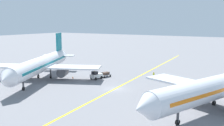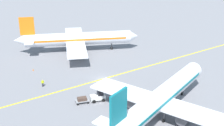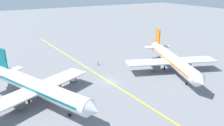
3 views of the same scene
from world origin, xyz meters
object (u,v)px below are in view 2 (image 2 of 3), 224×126
Objects in this scene: airplane_at_gate at (77,39)px; traffic_cone_by_wingtip at (33,70)px; baggage_tug_white at (98,97)px; ground_crew_worker at (43,83)px; traffic_cone_near_nose at (122,108)px; traffic_cone_mid_apron at (213,116)px; airplane_adjacent_stand at (161,98)px; baggage_cart_trailing at (82,100)px.

traffic_cone_by_wingtip is at bearing -63.50° from airplane_at_gate.
ground_crew_worker is at bearing -146.95° from baggage_tug_white.
traffic_cone_mid_apron is at bearing 50.22° from traffic_cone_near_nose.
airplane_at_gate is 62.27× the size of traffic_cone_by_wingtip.
traffic_cone_near_nose is at bearing 24.22° from baggage_tug_white.
traffic_cone_near_nose is 28.50m from traffic_cone_by_wingtip.
traffic_cone_near_nose is (34.58, -6.01, -3.43)m from airplane_at_gate.
baggage_tug_white is at bearing -136.38° from traffic_cone_mid_apron.
traffic_cone_mid_apron is (10.78, 12.95, 0.00)m from traffic_cone_near_nose.
airplane_adjacent_stand is 8.07m from traffic_cone_near_nose.
traffic_cone_near_nose is at bearing -9.86° from airplane_at_gate.
ground_crew_worker is (-11.79, -7.67, 0.01)m from baggage_tug_white.
airplane_adjacent_stand reaches higher than traffic_cone_by_wingtip.
traffic_cone_near_nose is 16.84m from traffic_cone_mid_apron.
traffic_cone_near_nose is 1.00× the size of traffic_cone_mid_apron.
traffic_cone_mid_apron is (16.09, 15.34, -0.63)m from baggage_tug_white.
airplane_adjacent_stand is 35.51m from traffic_cone_by_wingtip.
baggage_cart_trailing is at bearing -132.11° from traffic_cone_mid_apron.
ground_crew_worker is at bearing -149.53° from traffic_cone_near_nose.
airplane_adjacent_stand is at bearing -123.58° from traffic_cone_mid_apron.
baggage_cart_trailing is (-11.43, -10.50, -2.95)m from airplane_adjacent_stand.
airplane_adjacent_stand reaches higher than baggage_cart_trailing.
airplane_at_gate is 1.02× the size of airplane_adjacent_stand.
traffic_cone_near_nose is (5.31, 2.39, -0.63)m from baggage_tug_white.
traffic_cone_mid_apron is 43.80m from traffic_cone_by_wingtip.
ground_crew_worker is at bearing -146.44° from airplane_adjacent_stand.
airplane_at_gate is 17.51m from traffic_cone_by_wingtip.
airplane_at_gate reaches higher than ground_crew_worker.
traffic_cone_near_nose and traffic_cone_by_wingtip have the same top height.
ground_crew_worker reaches higher than traffic_cone_by_wingtip.
baggage_tug_white reaches higher than traffic_cone_by_wingtip.
baggage_tug_white reaches higher than baggage_cart_trailing.
traffic_cone_near_nose is 1.00× the size of traffic_cone_by_wingtip.
baggage_tug_white is 5.90× the size of traffic_cone_by_wingtip.
ground_crew_worker is (-11.10, -4.45, 0.15)m from baggage_cart_trailing.
baggage_cart_trailing is 5.15× the size of traffic_cone_by_wingtip.
baggage_tug_white is 22.24m from traffic_cone_mid_apron.
airplane_adjacent_stand reaches higher than baggage_tug_white.
airplane_at_gate reaches higher than traffic_cone_mid_apron.
airplane_adjacent_stand is at bearing 23.75° from traffic_cone_by_wingtip.
airplane_at_gate is 35.27m from traffic_cone_near_nose.
baggage_tug_white is at bearing -155.78° from traffic_cone_near_nose.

